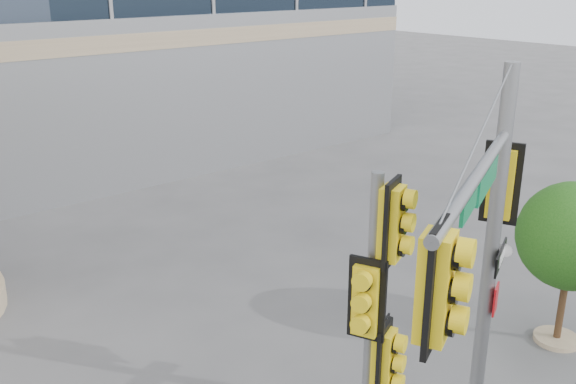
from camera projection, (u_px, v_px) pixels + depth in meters
main_signal_pole at (482, 247)px, 8.80m from camera, size 4.56×2.38×6.28m
secondary_signal_pole at (378, 312)px, 9.06m from camera, size 0.94×0.67×4.96m
street_tree at (572, 240)px, 12.98m from camera, size 2.27×2.22×3.54m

